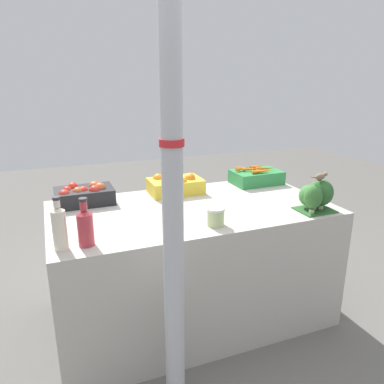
{
  "coord_description": "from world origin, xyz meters",
  "views": [
    {
      "loc": [
        -0.82,
        -2.09,
        1.6
      ],
      "look_at": [
        0.0,
        0.0,
        0.9
      ],
      "focal_mm": 35.0,
      "sensor_mm": 36.0,
      "label": 1
    }
  ],
  "objects_px": {
    "orange_crate": "(177,185)",
    "juice_bottle_cloudy": "(59,227)",
    "apple_crate": "(84,194)",
    "pickle_jar": "(216,217)",
    "support_pole": "(172,149)",
    "broccoli_pile": "(316,196)",
    "sparrow_bird": "(321,176)",
    "juice_bottle_ruby": "(85,226)",
    "carrot_crate": "(256,176)"
  },
  "relations": [
    {
      "from": "broccoli_pile",
      "to": "pickle_jar",
      "type": "xyz_separation_m",
      "value": [
        -0.68,
        0.0,
        -0.04
      ]
    },
    {
      "from": "apple_crate",
      "to": "broccoli_pile",
      "type": "height_order",
      "value": "broccoli_pile"
    },
    {
      "from": "juice_bottle_cloudy",
      "to": "sparrow_bird",
      "type": "relative_size",
      "value": 1.95
    },
    {
      "from": "carrot_crate",
      "to": "pickle_jar",
      "type": "xyz_separation_m",
      "value": [
        -0.65,
        -0.65,
        -0.0
      ]
    },
    {
      "from": "support_pole",
      "to": "broccoli_pile",
      "type": "xyz_separation_m",
      "value": [
        1.05,
        0.36,
        -0.43
      ]
    },
    {
      "from": "sparrow_bird",
      "to": "carrot_crate",
      "type": "bearing_deg",
      "value": 87.17
    },
    {
      "from": "orange_crate",
      "to": "pickle_jar",
      "type": "height_order",
      "value": "orange_crate"
    },
    {
      "from": "juice_bottle_cloudy",
      "to": "orange_crate",
      "type": "bearing_deg",
      "value": 38.6
    },
    {
      "from": "support_pole",
      "to": "pickle_jar",
      "type": "distance_m",
      "value": 0.7
    },
    {
      "from": "juice_bottle_cloudy",
      "to": "broccoli_pile",
      "type": "bearing_deg",
      "value": 0.02
    },
    {
      "from": "broccoli_pile",
      "to": "orange_crate",
      "type": "bearing_deg",
      "value": 136.17
    },
    {
      "from": "juice_bottle_ruby",
      "to": "apple_crate",
      "type": "bearing_deg",
      "value": 84.65
    },
    {
      "from": "orange_crate",
      "to": "juice_bottle_ruby",
      "type": "bearing_deg",
      "value": -136.97
    },
    {
      "from": "support_pole",
      "to": "apple_crate",
      "type": "height_order",
      "value": "support_pole"
    },
    {
      "from": "carrot_crate",
      "to": "broccoli_pile",
      "type": "relative_size",
      "value": 1.65
    },
    {
      "from": "orange_crate",
      "to": "broccoli_pile",
      "type": "relative_size",
      "value": 1.65
    },
    {
      "from": "juice_bottle_cloudy",
      "to": "pickle_jar",
      "type": "bearing_deg",
      "value": 0.06
    },
    {
      "from": "apple_crate",
      "to": "broccoli_pile",
      "type": "relative_size",
      "value": 1.65
    },
    {
      "from": "support_pole",
      "to": "carrot_crate",
      "type": "xyz_separation_m",
      "value": [
        1.02,
        1.02,
        -0.46
      ]
    },
    {
      "from": "orange_crate",
      "to": "carrot_crate",
      "type": "relative_size",
      "value": 1.0
    },
    {
      "from": "broccoli_pile",
      "to": "pickle_jar",
      "type": "distance_m",
      "value": 0.68
    },
    {
      "from": "pickle_jar",
      "to": "juice_bottle_ruby",
      "type": "bearing_deg",
      "value": -179.93
    },
    {
      "from": "orange_crate",
      "to": "juice_bottle_cloudy",
      "type": "bearing_deg",
      "value": -141.4
    },
    {
      "from": "broccoli_pile",
      "to": "sparrow_bird",
      "type": "distance_m",
      "value": 0.13
    },
    {
      "from": "support_pole",
      "to": "pickle_jar",
      "type": "height_order",
      "value": "support_pole"
    },
    {
      "from": "apple_crate",
      "to": "broccoli_pile",
      "type": "bearing_deg",
      "value": -26.3
    },
    {
      "from": "support_pole",
      "to": "apple_crate",
      "type": "distance_m",
      "value": 1.14
    },
    {
      "from": "broccoli_pile",
      "to": "support_pole",
      "type": "bearing_deg",
      "value": -160.97
    },
    {
      "from": "apple_crate",
      "to": "pickle_jar",
      "type": "relative_size",
      "value": 3.57
    },
    {
      "from": "apple_crate",
      "to": "juice_bottle_ruby",
      "type": "bearing_deg",
      "value": -95.35
    },
    {
      "from": "juice_bottle_cloudy",
      "to": "juice_bottle_ruby",
      "type": "xyz_separation_m",
      "value": [
        0.12,
        -0.0,
        -0.01
      ]
    },
    {
      "from": "juice_bottle_ruby",
      "to": "broccoli_pile",
      "type": "bearing_deg",
      "value": 0.02
    },
    {
      "from": "pickle_jar",
      "to": "sparrow_bird",
      "type": "xyz_separation_m",
      "value": [
        0.68,
        -0.02,
        0.17
      ]
    },
    {
      "from": "apple_crate",
      "to": "juice_bottle_ruby",
      "type": "xyz_separation_m",
      "value": [
        -0.06,
        -0.65,
        0.04
      ]
    },
    {
      "from": "support_pole",
      "to": "broccoli_pile",
      "type": "bearing_deg",
      "value": 19.03
    },
    {
      "from": "juice_bottle_cloudy",
      "to": "pickle_jar",
      "type": "distance_m",
      "value": 0.82
    },
    {
      "from": "apple_crate",
      "to": "carrot_crate",
      "type": "bearing_deg",
      "value": 0.12
    },
    {
      "from": "apple_crate",
      "to": "pickle_jar",
      "type": "xyz_separation_m",
      "value": [
        0.64,
        -0.65,
        -0.01
      ]
    },
    {
      "from": "juice_bottle_cloudy",
      "to": "sparrow_bird",
      "type": "height_order",
      "value": "juice_bottle_cloudy"
    },
    {
      "from": "orange_crate",
      "to": "sparrow_bird",
      "type": "bearing_deg",
      "value": -44.51
    },
    {
      "from": "orange_crate",
      "to": "juice_bottle_cloudy",
      "type": "relative_size",
      "value": 1.39
    },
    {
      "from": "juice_bottle_ruby",
      "to": "carrot_crate",
      "type": "bearing_deg",
      "value": 25.85
    },
    {
      "from": "pickle_jar",
      "to": "apple_crate",
      "type": "bearing_deg",
      "value": 134.5
    },
    {
      "from": "orange_crate",
      "to": "sparrow_bird",
      "type": "distance_m",
      "value": 0.97
    },
    {
      "from": "support_pole",
      "to": "sparrow_bird",
      "type": "relative_size",
      "value": 19.45
    },
    {
      "from": "orange_crate",
      "to": "sparrow_bird",
      "type": "height_order",
      "value": "sparrow_bird"
    },
    {
      "from": "juice_bottle_ruby",
      "to": "pickle_jar",
      "type": "relative_size",
      "value": 2.37
    },
    {
      "from": "carrot_crate",
      "to": "broccoli_pile",
      "type": "distance_m",
      "value": 0.66
    },
    {
      "from": "broccoli_pile",
      "to": "sparrow_bird",
      "type": "xyz_separation_m",
      "value": [
        0.0,
        -0.02,
        0.13
      ]
    },
    {
      "from": "apple_crate",
      "to": "juice_bottle_ruby",
      "type": "height_order",
      "value": "juice_bottle_ruby"
    }
  ]
}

